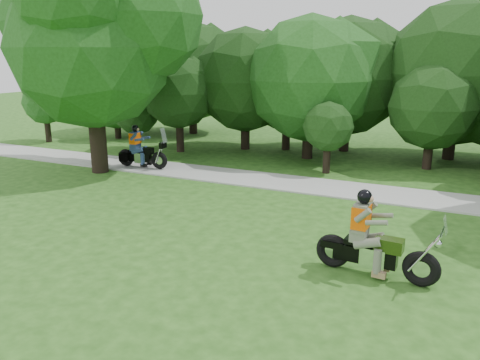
% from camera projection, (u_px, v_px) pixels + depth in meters
% --- Properties ---
extents(ground, '(100.00, 100.00, 0.00)m').
position_uv_depth(ground, '(286.00, 292.00, 9.70)').
color(ground, '#244D16').
rests_on(ground, ground).
extents(walkway, '(60.00, 2.20, 0.06)m').
position_uv_depth(walkway, '(360.00, 191.00, 16.71)').
color(walkway, '#9A9A95').
rests_on(walkway, ground).
extents(tree_line, '(38.88, 11.25, 7.41)m').
position_uv_depth(tree_line, '(426.00, 82.00, 21.04)').
color(tree_line, black).
rests_on(tree_line, ground).
extents(big_tree_west, '(8.64, 6.56, 9.96)m').
position_uv_depth(big_tree_west, '(95.00, 29.00, 18.47)').
color(big_tree_west, black).
rests_on(big_tree_west, ground).
extents(chopper_motorcycle, '(2.74, 0.78, 1.96)m').
position_uv_depth(chopper_motorcycle, '(370.00, 245.00, 10.28)').
color(chopper_motorcycle, black).
rests_on(chopper_motorcycle, ground).
extents(touring_motorcycle, '(2.40, 0.79, 1.83)m').
position_uv_depth(touring_motorcycle, '(139.00, 152.00, 20.03)').
color(touring_motorcycle, black).
rests_on(touring_motorcycle, walkway).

